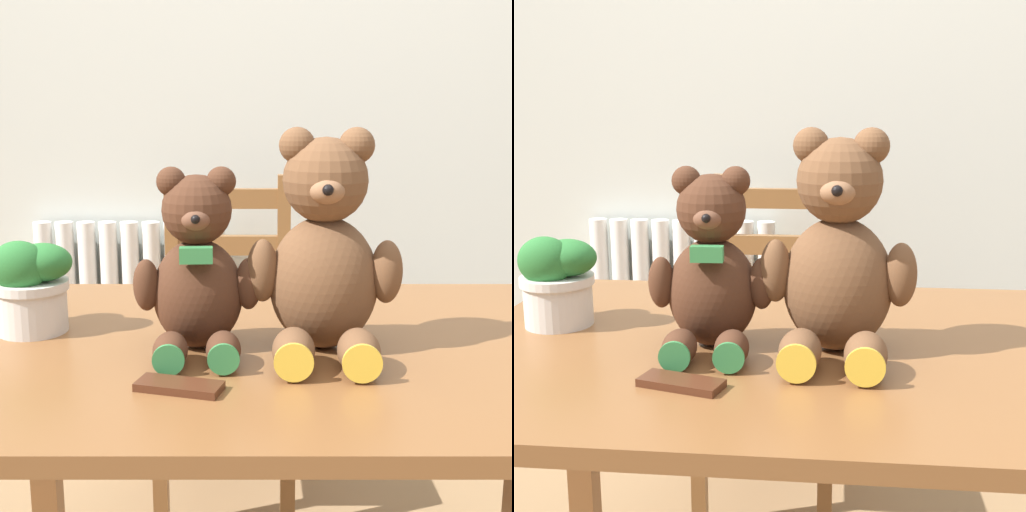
{
  "view_description": "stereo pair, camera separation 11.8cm",
  "coord_description": "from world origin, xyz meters",
  "views": [
    {
      "loc": [
        -0.07,
        -0.77,
        1.16
      ],
      "look_at": [
        -0.07,
        0.39,
        0.92
      ],
      "focal_mm": 50.0,
      "sensor_mm": 36.0,
      "label": 1
    },
    {
      "loc": [
        0.05,
        -0.76,
        1.16
      ],
      "look_at": [
        -0.07,
        0.39,
        0.92
      ],
      "focal_mm": 50.0,
      "sensor_mm": 36.0,
      "label": 2
    }
  ],
  "objects": [
    {
      "name": "wall_back",
      "position": [
        0.0,
        1.64,
        1.3
      ],
      "size": [
        8.0,
        0.04,
        2.6
      ],
      "primitive_type": "cube",
      "color": "silver",
      "rests_on": "ground_plane"
    },
    {
      "name": "radiator",
      "position": [
        -0.49,
        1.57,
        0.36
      ],
      "size": [
        0.65,
        0.1,
        0.78
      ],
      "color": "white",
      "rests_on": "ground_plane"
    },
    {
      "name": "dining_table",
      "position": [
        0.0,
        0.41,
        0.65
      ],
      "size": [
        1.23,
        0.82,
        0.76
      ],
      "color": "brown",
      "rests_on": "ground_plane"
    },
    {
      "name": "wooden_chair_behind",
      "position": [
        -0.15,
        1.26,
        0.47
      ],
      "size": [
        0.39,
        0.43,
        0.96
      ],
      "rotation": [
        0.0,
        0.0,
        3.14
      ],
      "color": "brown",
      "rests_on": "ground_plane"
    },
    {
      "name": "teddy_bear_left",
      "position": [
        -0.16,
        0.38,
        0.89
      ],
      "size": [
        0.21,
        0.21,
        0.31
      ],
      "rotation": [
        0.0,
        0.0,
        3.19
      ],
      "color": "#472819",
      "rests_on": "dining_table"
    },
    {
      "name": "teddy_bear_right",
      "position": [
        0.05,
        0.38,
        0.92
      ],
      "size": [
        0.26,
        0.26,
        0.37
      ],
      "rotation": [
        0.0,
        0.0,
        3.1
      ],
      "color": "brown",
      "rests_on": "dining_table"
    },
    {
      "name": "potted_plant",
      "position": [
        -0.47,
        0.47,
        0.85
      ],
      "size": [
        0.15,
        0.14,
        0.17
      ],
      "color": "beige",
      "rests_on": "dining_table"
    },
    {
      "name": "chocolate_bar",
      "position": [
        -0.18,
        0.2,
        0.77
      ],
      "size": [
        0.13,
        0.08,
        0.01
      ],
      "primitive_type": "cube",
      "rotation": [
        0.0,
        0.0,
        -0.27
      ],
      "color": "#472314",
      "rests_on": "dining_table"
    }
  ]
}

